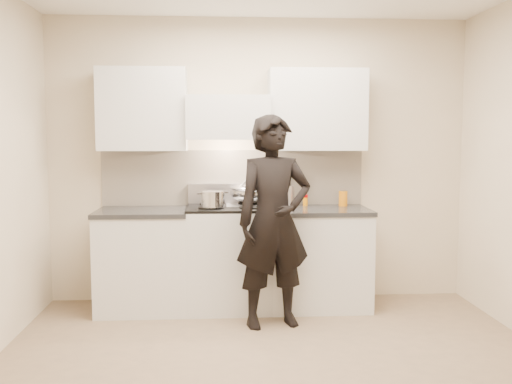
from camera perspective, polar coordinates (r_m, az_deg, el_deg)
ground_plane at (r=4.08m, az=2.08°, el=-17.23°), size 4.00×4.00×0.00m
room_shell at (r=4.12m, az=0.84°, el=5.82°), size 4.04×3.54×2.70m
stove at (r=5.28m, az=-2.72°, el=-6.50°), size 0.76×0.65×0.96m
counter_right at (r=5.36m, az=6.24°, el=-6.50°), size 0.92×0.67×0.92m
counter_left at (r=5.33m, az=-11.20°, el=-6.65°), size 0.82×0.67×0.92m
wok at (r=5.31m, az=-0.64°, el=-0.03°), size 0.38×0.46×0.30m
stock_pot at (r=5.06m, az=-4.35°, el=-0.69°), size 0.28×0.27×0.14m
utensil_crock at (r=5.47m, az=3.08°, el=-0.19°), size 0.13×0.13×0.36m
spice_jar at (r=5.47m, az=4.96°, el=-0.80°), size 0.05×0.05×0.11m
oil_glass at (r=5.48m, az=8.70°, el=-0.64°), size 0.08×0.08×0.14m
person at (r=4.72m, az=1.79°, el=-2.96°), size 0.72×0.56×1.76m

